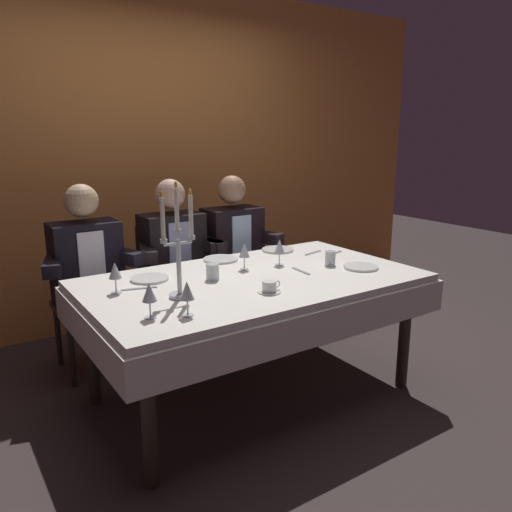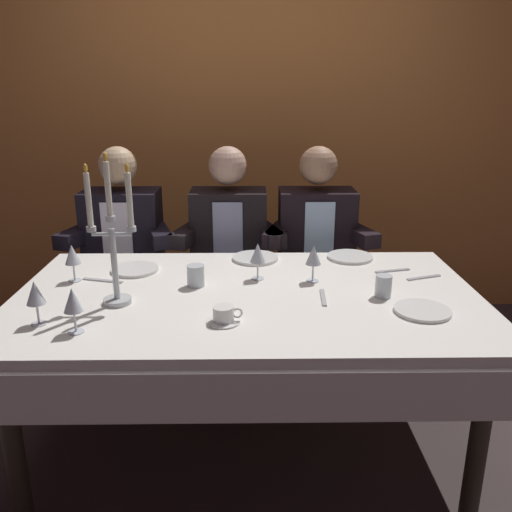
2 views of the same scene
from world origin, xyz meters
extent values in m
plane|color=#3C3130|center=(0.00, 0.00, 0.00)|extent=(12.00, 12.00, 0.00)
cube|color=#DA8641|center=(0.00, 1.66, 1.35)|extent=(6.00, 0.12, 2.70)
cube|color=white|center=(0.00, 0.00, 0.72)|extent=(1.90, 1.10, 0.04)
cube|color=white|center=(0.00, 0.00, 0.61)|extent=(1.94, 1.14, 0.18)
cylinder|color=#312B1E|center=(-0.83, -0.43, 0.35)|extent=(0.07, 0.07, 0.70)
cylinder|color=#312B1E|center=(0.83, -0.43, 0.35)|extent=(0.07, 0.07, 0.70)
cylinder|color=#312B1E|center=(-0.83, 0.43, 0.35)|extent=(0.07, 0.07, 0.70)
cylinder|color=#312B1E|center=(0.83, 0.43, 0.35)|extent=(0.07, 0.07, 0.70)
cylinder|color=silver|center=(-0.51, -0.10, 0.75)|extent=(0.11, 0.11, 0.02)
cylinder|color=silver|center=(-0.51, -0.10, 0.90)|extent=(0.02, 0.02, 0.28)
cylinder|color=silver|center=(-0.51, -0.10, 1.08)|extent=(0.04, 0.04, 0.02)
cylinder|color=white|center=(-0.51, -0.10, 1.19)|extent=(0.02, 0.02, 0.20)
ellipsoid|color=yellow|center=(-0.51, -0.10, 1.31)|extent=(0.02, 0.02, 0.03)
cylinder|color=silver|center=(-0.47, -0.10, 1.02)|extent=(0.07, 0.01, 0.01)
cylinder|color=silver|center=(-0.43, -0.10, 1.04)|extent=(0.04, 0.04, 0.02)
cylinder|color=white|center=(-0.43, -0.10, 1.15)|extent=(0.02, 0.02, 0.20)
ellipsoid|color=yellow|center=(-0.43, -0.10, 1.27)|extent=(0.02, 0.02, 0.03)
cylinder|color=silver|center=(-0.54, -0.10, 1.02)|extent=(0.07, 0.01, 0.01)
cylinder|color=silver|center=(-0.58, -0.10, 1.04)|extent=(0.04, 0.04, 0.02)
cylinder|color=white|center=(-0.58, -0.10, 1.15)|extent=(0.02, 0.02, 0.20)
ellipsoid|color=yellow|center=(-0.58, -0.10, 1.27)|extent=(0.02, 0.02, 0.03)
cylinder|color=white|center=(-0.52, 0.28, 0.75)|extent=(0.22, 0.22, 0.01)
cylinder|color=white|center=(0.66, -0.20, 0.75)|extent=(0.21, 0.21, 0.01)
cylinder|color=white|center=(0.04, 0.45, 0.75)|extent=(0.23, 0.23, 0.01)
cylinder|color=white|center=(0.51, 0.46, 0.75)|extent=(0.22, 0.22, 0.01)
cylinder|color=silver|center=(0.28, 0.13, 0.74)|extent=(0.06, 0.06, 0.00)
cylinder|color=silver|center=(0.28, 0.13, 0.78)|extent=(0.01, 0.01, 0.07)
cone|color=silver|center=(0.28, 0.13, 0.86)|extent=(0.07, 0.07, 0.08)
cylinder|color=maroon|center=(0.28, 0.13, 0.84)|extent=(0.04, 0.04, 0.03)
cylinder|color=silver|center=(-0.59, -0.35, 0.74)|extent=(0.06, 0.06, 0.00)
cylinder|color=silver|center=(-0.59, -0.35, 0.78)|extent=(0.01, 0.01, 0.07)
cone|color=silver|center=(-0.59, -0.35, 0.86)|extent=(0.07, 0.07, 0.08)
cylinder|color=silver|center=(-0.74, -0.29, 0.74)|extent=(0.06, 0.06, 0.00)
cylinder|color=silver|center=(-0.74, -0.29, 0.78)|extent=(0.01, 0.01, 0.07)
cone|color=silver|center=(-0.74, -0.29, 0.86)|extent=(0.07, 0.07, 0.08)
cylinder|color=#E0D172|center=(-0.74, -0.29, 0.84)|extent=(0.04, 0.04, 0.03)
cylinder|color=silver|center=(-0.75, 0.15, 0.74)|extent=(0.06, 0.06, 0.00)
cylinder|color=silver|center=(-0.75, 0.15, 0.78)|extent=(0.01, 0.01, 0.07)
cone|color=silver|center=(-0.75, 0.15, 0.86)|extent=(0.07, 0.07, 0.08)
cylinder|color=maroon|center=(-0.75, 0.15, 0.84)|extent=(0.04, 0.04, 0.03)
cylinder|color=silver|center=(0.05, 0.17, 0.74)|extent=(0.06, 0.06, 0.00)
cylinder|color=silver|center=(0.05, 0.17, 0.78)|extent=(0.01, 0.01, 0.07)
cone|color=silver|center=(0.05, 0.17, 0.86)|extent=(0.07, 0.07, 0.08)
cylinder|color=silver|center=(-0.22, 0.09, 0.79)|extent=(0.07, 0.07, 0.09)
cylinder|color=silver|center=(0.55, -0.05, 0.79)|extent=(0.07, 0.07, 0.09)
cylinder|color=white|center=(-0.08, -0.28, 0.74)|extent=(0.12, 0.12, 0.01)
cylinder|color=white|center=(-0.08, -0.28, 0.77)|extent=(0.08, 0.08, 0.05)
torus|color=white|center=(-0.03, -0.28, 0.78)|extent=(0.04, 0.01, 0.04)
cube|color=#B7B7BC|center=(0.67, 0.26, 0.74)|extent=(0.17, 0.06, 0.01)
cube|color=#B7B7BC|center=(0.78, 0.17, 0.74)|extent=(0.17, 0.07, 0.01)
cube|color=#B7B7BC|center=(0.31, -0.06, 0.74)|extent=(0.03, 0.17, 0.01)
cube|color=#B7B7BC|center=(-0.63, 0.15, 0.74)|extent=(0.19, 0.07, 0.01)
cylinder|color=#312B1E|center=(-0.88, 0.70, 0.21)|extent=(0.04, 0.04, 0.42)
cylinder|color=#312B1E|center=(-0.52, 0.70, 0.21)|extent=(0.04, 0.04, 0.42)
cylinder|color=#312B1E|center=(-0.88, 1.06, 0.21)|extent=(0.04, 0.04, 0.42)
cylinder|color=#312B1E|center=(-0.52, 1.06, 0.21)|extent=(0.04, 0.04, 0.42)
cube|color=#312B1E|center=(-0.70, 0.88, 0.44)|extent=(0.42, 0.42, 0.04)
cube|color=#312B1E|center=(-0.70, 1.07, 0.68)|extent=(0.38, 0.04, 0.44)
cube|color=black|center=(-0.70, 0.88, 0.73)|extent=(0.42, 0.26, 0.54)
cube|color=white|center=(-0.70, 0.75, 0.76)|extent=(0.16, 0.01, 0.40)
sphere|color=#D2AE83|center=(-0.70, 0.88, 1.14)|extent=(0.21, 0.21, 0.21)
cube|color=black|center=(-0.92, 0.78, 0.77)|extent=(0.19, 0.34, 0.08)
cube|color=black|center=(-0.48, 0.78, 0.77)|extent=(0.19, 0.34, 0.08)
cylinder|color=#312B1E|center=(-0.28, 0.70, 0.21)|extent=(0.04, 0.04, 0.42)
cylinder|color=#312B1E|center=(0.08, 0.70, 0.21)|extent=(0.04, 0.04, 0.42)
cylinder|color=#312B1E|center=(-0.28, 1.06, 0.21)|extent=(0.04, 0.04, 0.42)
cylinder|color=#312B1E|center=(0.08, 1.06, 0.21)|extent=(0.04, 0.04, 0.42)
cube|color=#312B1E|center=(-0.10, 0.88, 0.44)|extent=(0.42, 0.42, 0.04)
cube|color=#312B1E|center=(-0.10, 1.07, 0.68)|extent=(0.38, 0.04, 0.44)
cube|color=black|center=(-0.10, 0.88, 0.73)|extent=(0.42, 0.26, 0.54)
cube|color=#8E93B6|center=(-0.10, 0.75, 0.76)|extent=(0.16, 0.01, 0.40)
sphere|color=tan|center=(-0.10, 0.88, 1.14)|extent=(0.21, 0.21, 0.21)
cube|color=black|center=(-0.32, 0.78, 0.77)|extent=(0.19, 0.34, 0.08)
cube|color=black|center=(0.12, 0.78, 0.77)|extent=(0.19, 0.34, 0.08)
cylinder|color=#312B1E|center=(0.21, 0.70, 0.21)|extent=(0.04, 0.04, 0.42)
cylinder|color=#312B1E|center=(0.57, 0.70, 0.21)|extent=(0.04, 0.04, 0.42)
cylinder|color=#312B1E|center=(0.21, 1.06, 0.21)|extent=(0.04, 0.04, 0.42)
cylinder|color=#312B1E|center=(0.57, 1.06, 0.21)|extent=(0.04, 0.04, 0.42)
cube|color=#312B1E|center=(0.39, 0.88, 0.44)|extent=(0.42, 0.42, 0.04)
cube|color=#312B1E|center=(0.39, 1.07, 0.68)|extent=(0.38, 0.04, 0.44)
cube|color=black|center=(0.39, 0.88, 0.73)|extent=(0.42, 0.26, 0.54)
cube|color=#ADCEEE|center=(0.39, 0.75, 0.76)|extent=(0.16, 0.01, 0.40)
sphere|color=tan|center=(0.39, 0.88, 1.14)|extent=(0.21, 0.21, 0.21)
cube|color=black|center=(0.17, 0.78, 0.77)|extent=(0.19, 0.34, 0.08)
cube|color=black|center=(0.61, 0.78, 0.77)|extent=(0.19, 0.34, 0.08)
camera|label=1|loc=(-1.53, -2.32, 1.56)|focal=35.37mm
camera|label=2|loc=(0.01, -2.03, 1.55)|focal=37.30mm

